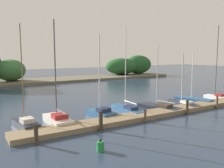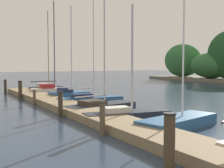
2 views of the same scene
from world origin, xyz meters
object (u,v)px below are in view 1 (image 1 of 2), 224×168
Objects in this scene: sailboat_1 at (57,119)px; mooring_piling_3 at (187,107)px; mooring_piling_1 at (101,121)px; channel_buoy_0 at (100,146)px; sailboat_3 at (126,108)px; sailboat_7 at (216,95)px; mooring_piling_2 at (145,116)px; sailboat_0 at (25,123)px; mooring_piling_0 at (36,134)px; sailboat_6 at (192,100)px; sailboat_4 at (158,107)px; mooring_piling_4 at (217,102)px; sailboat_5 at (183,103)px; sailboat_2 at (101,112)px.

mooring_piling_3 is (10.55, -3.17, 0.22)m from sailboat_1.
mooring_piling_1 is 1.92× the size of channel_buoy_0.
channel_buoy_0 is at bearing 137.01° from sailboat_3.
mooring_piling_2 is (-13.04, -2.97, 0.04)m from sailboat_7.
mooring_piling_0 is at bearing 170.19° from sailboat_0.
sailboat_7 reaches higher than channel_buoy_0.
mooring_piling_0 is 1.28× the size of mooring_piling_2.
sailboat_0 is 1.35× the size of sailboat_6.
sailboat_1 reaches higher than sailboat_3.
sailboat_3 is 0.91× the size of sailboat_7.
sailboat_3 reaches higher than mooring_piling_0.
sailboat_4 reaches higher than mooring_piling_4.
sailboat_0 is at bearing 168.82° from mooring_piling_4.
sailboat_5 is at bearing -98.58° from sailboat_3.
mooring_piling_2 is at bearing 28.23° from channel_buoy_0.
mooring_piling_0 is at bearing 133.74° from channel_buoy_0.
mooring_piling_2 is 0.79× the size of mooring_piling_4.
mooring_piling_0 is at bearing 94.29° from sailboat_7.
sailboat_1 is 15.13m from mooring_piling_4.
mooring_piling_3 reaches higher than mooring_piling_4.
sailboat_6 is 5.72× the size of mooring_piling_2.
sailboat_5 is 3.97× the size of mooring_piling_1.
sailboat_0 reaches higher than mooring_piling_0.
sailboat_5 reaches higher than channel_buoy_0.
sailboat_0 reaches higher than sailboat_5.
sailboat_3 reaches higher than sailboat_5.
sailboat_5 is at bearing 19.44° from mooring_piling_2.
sailboat_1 is at bearing -103.45° from sailboat_0.
sailboat_1 reaches higher than sailboat_2.
mooring_piling_0 reaches higher than mooring_piling_4.
sailboat_1 is 8.20× the size of mooring_piling_2.
sailboat_2 is at bearing 123.82° from mooring_piling_2.
sailboat_1 is at bearing 76.42° from sailboat_6.
sailboat_2 is 11.52m from sailboat_6.
sailboat_2 is 0.81× the size of sailboat_7.
sailboat_6 reaches higher than mooring_piling_2.
sailboat_2 is at bearing 29.01° from mooring_piling_0.
sailboat_1 is 1.47× the size of sailboat_5.
mooring_piling_1 is at bearing 60.36° from channel_buoy_0.
channel_buoy_0 is at bearing -168.21° from mooring_piling_4.
sailboat_6 is 3.69m from sailboat_7.
channel_buoy_0 is (-14.55, -3.04, -0.32)m from mooring_piling_4.
mooring_piling_3 is at bearing -0.32° from mooring_piling_1.
sailboat_1 is 9.71m from sailboat_4.
sailboat_0 is 1.08× the size of sailboat_2.
mooring_piling_3 is at bearing 105.45° from sailboat_7.
sailboat_3 is 11.19× the size of channel_buoy_0.
sailboat_4 is (3.09, -0.84, -0.05)m from sailboat_3.
sailboat_4 reaches higher than sailboat_5.
mooring_piling_2 is (5.88, -3.15, 0.08)m from sailboat_1.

